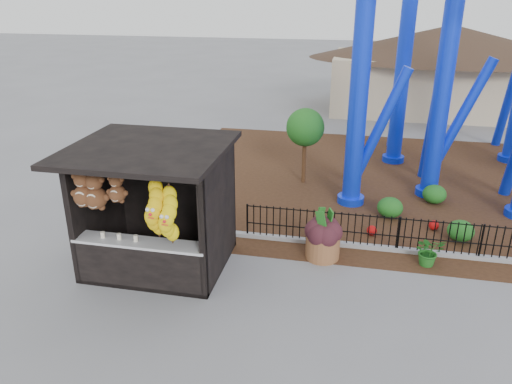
% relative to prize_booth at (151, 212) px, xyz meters
% --- Properties ---
extents(ground, '(120.00, 120.00, 0.00)m').
position_rel_prize_booth_xyz_m(ground, '(3.02, -0.90, -1.54)').
color(ground, slate).
rests_on(ground, ground).
extents(mulch_bed, '(18.00, 12.00, 0.02)m').
position_rel_prize_booth_xyz_m(mulch_bed, '(7.02, 7.10, -1.53)').
color(mulch_bed, '#331E11').
rests_on(mulch_bed, ground).
extents(curb, '(18.00, 0.18, 0.12)m').
position_rel_prize_booth_xyz_m(curb, '(7.02, 2.10, -1.48)').
color(curb, gray).
rests_on(curb, ground).
extents(prize_booth, '(3.50, 3.40, 3.12)m').
position_rel_prize_booth_xyz_m(prize_booth, '(0.00, 0.00, 0.00)').
color(prize_booth, black).
rests_on(prize_booth, ground).
extents(picket_fence, '(12.20, 0.06, 1.00)m').
position_rel_prize_booth_xyz_m(picket_fence, '(7.92, 2.10, -1.04)').
color(picket_fence, black).
rests_on(picket_fence, ground).
extents(terracotta_planter, '(1.10, 1.10, 0.62)m').
position_rel_prize_booth_xyz_m(terracotta_planter, '(3.94, 1.40, -1.23)').
color(terracotta_planter, brown).
rests_on(terracotta_planter, ground).
extents(planter_foliage, '(0.70, 0.70, 0.64)m').
position_rel_prize_booth_xyz_m(planter_foliage, '(3.94, 1.40, -0.60)').
color(planter_foliage, '#32141A').
rests_on(planter_foliage, terracotta_planter).
extents(potted_plant, '(0.84, 0.78, 0.78)m').
position_rel_prize_booth_xyz_m(potted_plant, '(6.53, 1.57, -1.15)').
color(potted_plant, '#1A4E17').
rests_on(potted_plant, ground).
extents(landscaping, '(6.61, 3.31, 0.60)m').
position_rel_prize_booth_xyz_m(landscaping, '(7.83, 4.46, -1.25)').
color(landscaping, '#1A5418').
rests_on(landscaping, mulch_bed).
extents(pavilion, '(15.00, 15.00, 4.80)m').
position_rel_prize_booth_xyz_m(pavilion, '(9.02, 19.10, 1.52)').
color(pavilion, '#BFAD8C').
rests_on(pavilion, ground).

